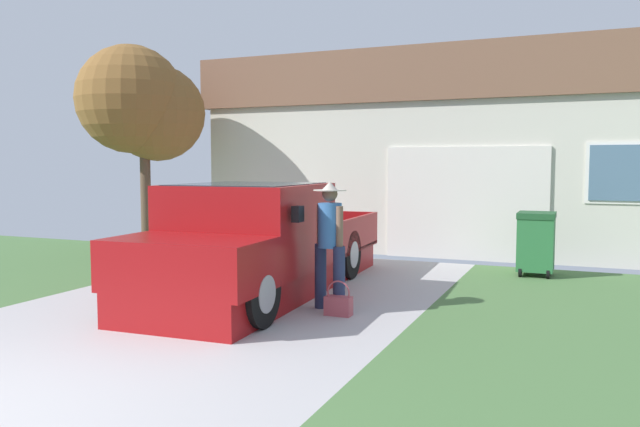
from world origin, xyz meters
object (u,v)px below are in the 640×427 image
Objects in this scene: pickup_truck at (254,247)px; front_yard_tree at (142,106)px; person_with_hat at (330,239)px; wheeled_trash_bin at (536,241)px; house_with_garage at (439,153)px; handbag at (338,304)px.

front_yard_tree reaches higher than pickup_truck.
front_yard_tree is (-4.32, 3.02, 2.40)m from pickup_truck.
person_with_hat is 0.38× the size of front_yard_tree.
front_yard_tree is at bearing -6.37° from person_with_hat.
person_with_hat is 1.55× the size of wheeled_trash_bin.
house_with_garage is 2.26× the size of front_yard_tree.
person_with_hat reaches higher than wheeled_trash_bin.
person_with_hat reaches higher than pickup_truck.
front_yard_tree is at bearing -177.64° from wheeled_trash_bin.
person_with_hat is at bearing 132.91° from handbag.
person_with_hat is at bearing 161.51° from pickup_truck.
person_with_hat is at bearing -121.38° from wheeled_trash_bin.
house_with_garage is (-0.46, 7.84, 2.02)m from handbag.
wheeled_trash_bin is (7.92, 0.33, -2.53)m from front_yard_tree.
front_yard_tree is (-5.39, -4.21, 0.95)m from house_with_garage.
pickup_truck is 5.79m from front_yard_tree.
person_with_hat is 0.17× the size of house_with_garage.
person_with_hat reaches higher than handbag.
house_with_garage is at bearing 93.36° from handbag.
wheeled_trash_bin is (3.60, 3.35, -0.13)m from pickup_truck.
house_with_garage is 4.90m from wheeled_trash_bin.
wheeled_trash_bin reaches higher than handbag.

